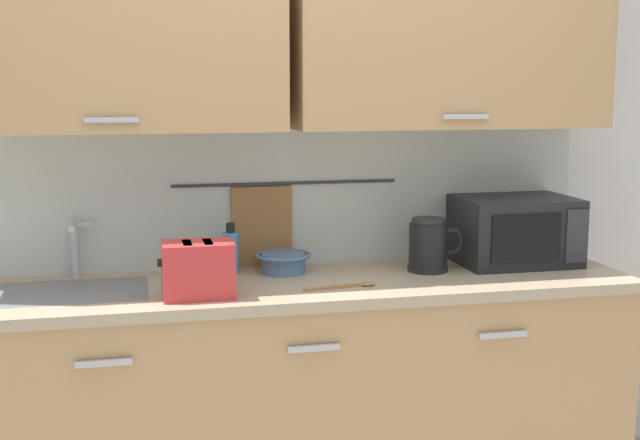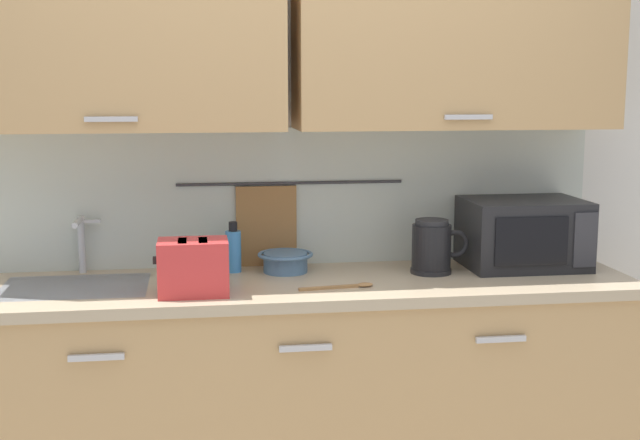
{
  "view_description": "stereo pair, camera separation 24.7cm",
  "coord_description": "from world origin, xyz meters",
  "px_view_note": "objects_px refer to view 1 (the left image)",
  "views": [
    {
      "loc": [
        -0.59,
        -2.68,
        1.62
      ],
      "look_at": [
        0.1,
        0.33,
        1.12
      ],
      "focal_mm": 47.36,
      "sensor_mm": 36.0,
      "label": 1
    },
    {
      "loc": [
        -0.35,
        -2.73,
        1.62
      ],
      "look_at": [
        0.1,
        0.33,
        1.12
      ],
      "focal_mm": 47.36,
      "sensor_mm": 36.0,
      "label": 2
    }
  ],
  "objects_px": {
    "dish_soap_bottle": "(231,251)",
    "mixing_bowl": "(283,261)",
    "toaster": "(198,269)",
    "wooden_spoon": "(349,286)",
    "mug_near_sink": "(197,268)",
    "microwave": "(515,230)",
    "electric_kettle": "(429,245)"
  },
  "relations": [
    {
      "from": "dish_soap_bottle",
      "to": "wooden_spoon",
      "type": "relative_size",
      "value": 0.71
    },
    {
      "from": "electric_kettle",
      "to": "dish_soap_bottle",
      "type": "relative_size",
      "value": 1.16
    },
    {
      "from": "mug_near_sink",
      "to": "mixing_bowl",
      "type": "distance_m",
      "value": 0.34
    },
    {
      "from": "toaster",
      "to": "wooden_spoon",
      "type": "xyz_separation_m",
      "value": [
        0.54,
        0.01,
        -0.09
      ]
    },
    {
      "from": "microwave",
      "to": "mixing_bowl",
      "type": "relative_size",
      "value": 2.15
    },
    {
      "from": "microwave",
      "to": "wooden_spoon",
      "type": "relative_size",
      "value": 1.66
    },
    {
      "from": "toaster",
      "to": "dish_soap_bottle",
      "type": "bearing_deg",
      "value": 65.44
    },
    {
      "from": "electric_kettle",
      "to": "wooden_spoon",
      "type": "bearing_deg",
      "value": -152.92
    },
    {
      "from": "microwave",
      "to": "toaster",
      "type": "bearing_deg",
      "value": -168.64
    },
    {
      "from": "microwave",
      "to": "dish_soap_bottle",
      "type": "xyz_separation_m",
      "value": [
        -1.14,
        0.07,
        -0.05
      ]
    },
    {
      "from": "wooden_spoon",
      "to": "microwave",
      "type": "bearing_deg",
      "value": 18.05
    },
    {
      "from": "toaster",
      "to": "wooden_spoon",
      "type": "bearing_deg",
      "value": 1.37
    },
    {
      "from": "toaster",
      "to": "wooden_spoon",
      "type": "height_order",
      "value": "toaster"
    },
    {
      "from": "mug_near_sink",
      "to": "toaster",
      "type": "distance_m",
      "value": 0.24
    },
    {
      "from": "microwave",
      "to": "toaster",
      "type": "height_order",
      "value": "microwave"
    },
    {
      "from": "toaster",
      "to": "wooden_spoon",
      "type": "relative_size",
      "value": 0.93
    },
    {
      "from": "dish_soap_bottle",
      "to": "toaster",
      "type": "bearing_deg",
      "value": -114.56
    },
    {
      "from": "dish_soap_bottle",
      "to": "toaster",
      "type": "height_order",
      "value": "dish_soap_bottle"
    },
    {
      "from": "dish_soap_bottle",
      "to": "mixing_bowl",
      "type": "height_order",
      "value": "dish_soap_bottle"
    },
    {
      "from": "electric_kettle",
      "to": "wooden_spoon",
      "type": "distance_m",
      "value": 0.43
    },
    {
      "from": "electric_kettle",
      "to": "toaster",
      "type": "distance_m",
      "value": 0.93
    },
    {
      "from": "mixing_bowl",
      "to": "electric_kettle",
      "type": "bearing_deg",
      "value": -9.79
    },
    {
      "from": "mixing_bowl",
      "to": "wooden_spoon",
      "type": "xyz_separation_m",
      "value": [
        0.19,
        -0.29,
        -0.04
      ]
    },
    {
      "from": "mug_near_sink",
      "to": "wooden_spoon",
      "type": "distance_m",
      "value": 0.57
    },
    {
      "from": "microwave",
      "to": "mug_near_sink",
      "type": "height_order",
      "value": "microwave"
    },
    {
      "from": "mixing_bowl",
      "to": "toaster",
      "type": "bearing_deg",
      "value": -139.52
    },
    {
      "from": "electric_kettle",
      "to": "mug_near_sink",
      "type": "xyz_separation_m",
      "value": [
        -0.89,
        0.03,
        -0.05
      ]
    },
    {
      "from": "mug_near_sink",
      "to": "wooden_spoon",
      "type": "bearing_deg",
      "value": -22.92
    },
    {
      "from": "electric_kettle",
      "to": "mixing_bowl",
      "type": "xyz_separation_m",
      "value": [
        -0.56,
        0.1,
        -0.06
      ]
    },
    {
      "from": "wooden_spoon",
      "to": "mug_near_sink",
      "type": "bearing_deg",
      "value": 157.08
    },
    {
      "from": "mixing_bowl",
      "to": "toaster",
      "type": "xyz_separation_m",
      "value": [
        -0.35,
        -0.3,
        0.05
      ]
    },
    {
      "from": "microwave",
      "to": "mug_near_sink",
      "type": "distance_m",
      "value": 1.28
    }
  ]
}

